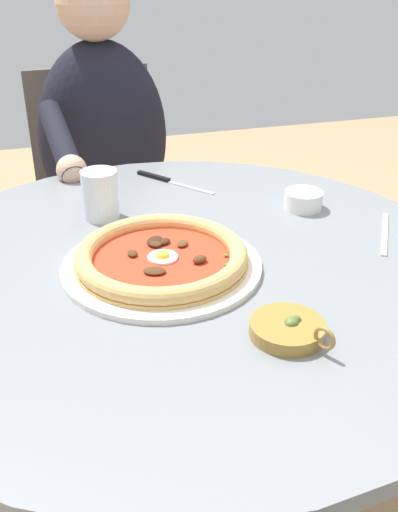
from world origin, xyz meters
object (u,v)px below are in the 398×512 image
(dining_table, at_px, (184,346))
(fork_utensil, at_px, (385,233))
(pizza_on_plate, at_px, (162,259))
(ramekin_capers, at_px, (303,199))
(cafe_chair_diner, at_px, (100,185))
(steak_knife, at_px, (164,179))
(water_glass, at_px, (101,198))
(olive_pan, at_px, (288,329))
(diner_person, at_px, (108,205))

(dining_table, height_order, fork_utensil, fork_utensil)
(pizza_on_plate, distance_m, ramekin_capers, 0.37)
(fork_utensil, relative_size, cafe_chair_diner, 0.18)
(pizza_on_plate, bearing_deg, steak_knife, -103.65)
(water_glass, relative_size, fork_utensil, 0.60)
(water_glass, xyz_separation_m, ramekin_capers, (-0.40, 0.07, -0.02))
(ramekin_capers, distance_m, olive_pan, 0.44)
(steak_knife, bearing_deg, diner_person, -77.76)
(olive_pan, bearing_deg, pizza_on_plate, -61.65)
(cafe_chair_diner, bearing_deg, water_glass, 83.77)
(water_glass, bearing_deg, fork_utensil, 155.92)
(water_glass, distance_m, diner_person, 0.60)
(fork_utensil, bearing_deg, water_glass, -24.08)
(water_glass, distance_m, cafe_chair_diner, 0.73)
(dining_table, height_order, diner_person, diner_person)
(diner_person, bearing_deg, water_glass, 81.79)
(steak_knife, bearing_deg, fork_utensil, 131.28)
(dining_table, relative_size, steak_knife, 5.90)
(ramekin_capers, relative_size, diner_person, 0.07)
(dining_table, relative_size, water_glass, 10.67)
(pizza_on_plate, distance_m, water_glass, 0.24)
(ramekin_capers, distance_m, diner_person, 0.73)
(steak_knife, bearing_deg, ramekin_capers, 135.96)
(diner_person, bearing_deg, pizza_on_plate, 89.17)
(diner_person, bearing_deg, cafe_chair_diner, -88.78)
(pizza_on_plate, xyz_separation_m, fork_utensil, (-0.43, -0.01, -0.02))
(pizza_on_plate, relative_size, olive_pan, 2.69)
(pizza_on_plate, bearing_deg, cafe_chair_diner, -90.51)
(water_glass, distance_m, fork_utensil, 0.54)
(water_glass, height_order, diner_person, diner_person)
(water_glass, bearing_deg, pizza_on_plate, 106.18)
(dining_table, height_order, water_glass, water_glass)
(water_glass, xyz_separation_m, diner_person, (-0.08, -0.54, -0.25))
(steak_knife, relative_size, ramekin_capers, 2.27)
(olive_pan, relative_size, cafe_chair_diner, 0.14)
(ramekin_capers, bearing_deg, olive_pan, 62.38)
(fork_utensil, bearing_deg, diner_person, -61.40)
(water_glass, height_order, olive_pan, water_glass)
(dining_table, bearing_deg, water_glass, -64.69)
(dining_table, xyz_separation_m, diner_person, (0.03, -0.76, -0.03))
(pizza_on_plate, distance_m, fork_utensil, 0.43)
(diner_person, bearing_deg, dining_table, 91.99)
(olive_pan, xyz_separation_m, diner_person, (0.11, -1.00, -0.22))
(dining_table, distance_m, pizza_on_plate, 0.20)
(water_glass, distance_m, ramekin_capers, 0.40)
(pizza_on_plate, bearing_deg, dining_table, -166.00)
(water_glass, height_order, ramekin_capers, water_glass)
(olive_pan, height_order, fork_utensil, olive_pan)
(pizza_on_plate, bearing_deg, water_glass, -73.82)
(olive_pan, bearing_deg, water_glass, -67.45)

